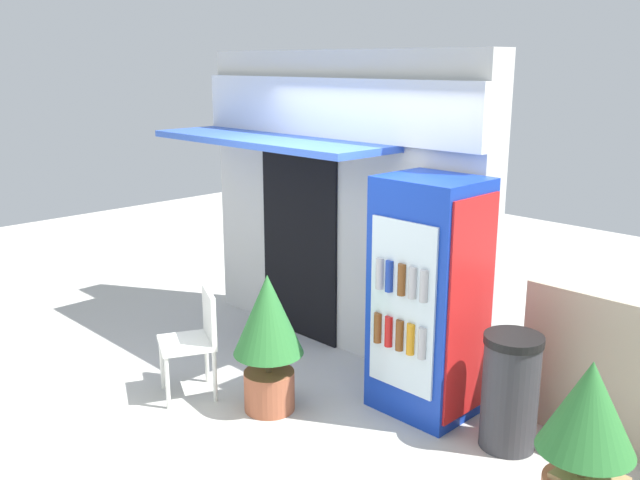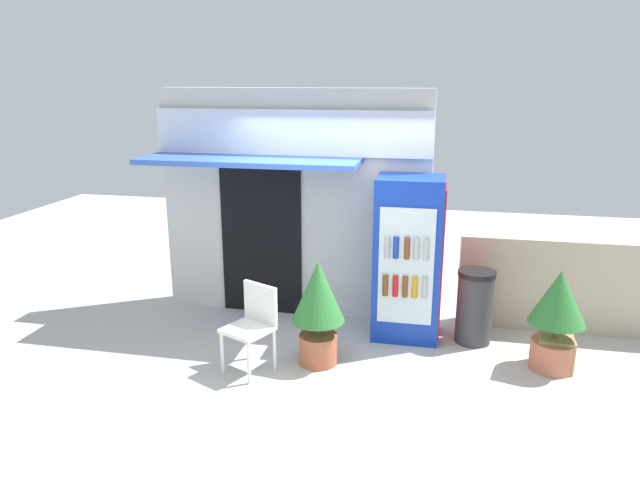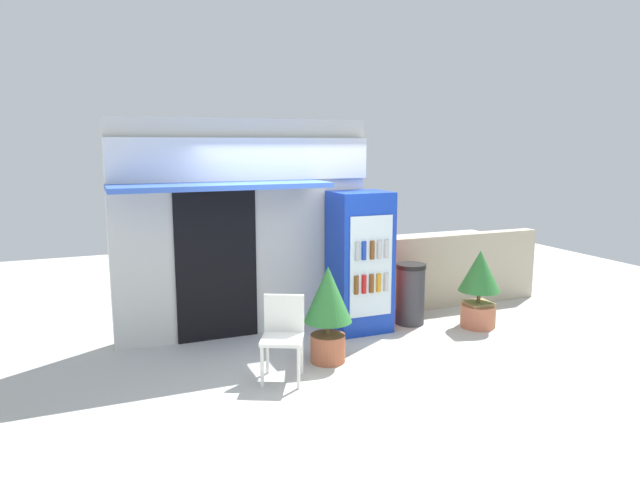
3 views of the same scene
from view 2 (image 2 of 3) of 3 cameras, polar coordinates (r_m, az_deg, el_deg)
The scene contains 9 objects.
ground at distance 6.23m, azimuth -0.35°, elevation -12.42°, with size 16.00×16.00×0.00m, color beige.
storefront_building at distance 7.27m, azimuth -2.70°, elevation 3.95°, with size 3.36×1.10×2.81m.
drink_cooler at distance 6.71m, azimuth 8.65°, elevation -1.80°, with size 0.77×0.69×1.88m.
plastic_chair at distance 6.05m, azimuth -6.55°, elevation -7.89°, with size 0.58×0.58×0.90m.
potted_plant_near_shop at distance 6.06m, azimuth -0.18°, elevation -6.26°, with size 0.56×0.56×1.13m.
potted_plant_curbside at distance 6.43m, azimuth 22.18°, elevation -6.58°, with size 0.57×0.57×1.07m.
trash_bin at distance 6.86m, azimuth 14.88°, elevation -6.29°, with size 0.42×0.42×0.86m.
stone_boundary_wall at distance 7.51m, azimuth 24.08°, elevation -4.18°, with size 2.78×0.21×1.12m, color #B7AD93.
cardboard_box at distance 6.64m, azimuth 21.99°, elevation -10.12°, with size 0.35×0.34×0.35m, color tan.
Camera 2 is at (1.16, -5.38, 2.92)m, focal length 32.70 mm.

